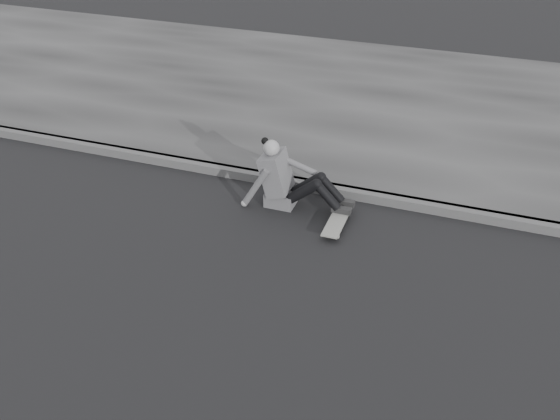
{
  "coord_description": "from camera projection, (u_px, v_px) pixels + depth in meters",
  "views": [
    {
      "loc": [
        2.34,
        -4.2,
        4.16
      ],
      "look_at": [
        0.41,
        1.23,
        0.5
      ],
      "focal_mm": 40.0,
      "sensor_mm": 36.0,
      "label": 1
    }
  ],
  "objects": [
    {
      "name": "ground",
      "position": [
        201.0,
        307.0,
        6.24
      ],
      "size": [
        80.0,
        80.0,
        0.0
      ],
      "primitive_type": "plane",
      "color": "black",
      "rests_on": "ground"
    },
    {
      "name": "curb",
      "position": [
        285.0,
        181.0,
        8.26
      ],
      "size": [
        24.0,
        0.16,
        0.12
      ],
      "primitive_type": "cube",
      "color": "#4A4A4A",
      "rests_on": "ground"
    },
    {
      "name": "sidewalk",
      "position": [
        343.0,
        99.0,
        10.66
      ],
      "size": [
        24.0,
        6.0,
        0.12
      ],
      "primitive_type": "cube",
      "color": "#343434",
      "rests_on": "ground"
    },
    {
      "name": "skateboard",
      "position": [
        338.0,
        220.0,
        7.44
      ],
      "size": [
        0.2,
        0.78,
        0.09
      ],
      "color": "#AAAAA5",
      "rests_on": "ground"
    },
    {
      "name": "seated_woman",
      "position": [
        286.0,
        180.0,
        7.69
      ],
      "size": [
        1.38,
        0.46,
        0.88
      ],
      "color": "#545457",
      "rests_on": "ground"
    }
  ]
}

